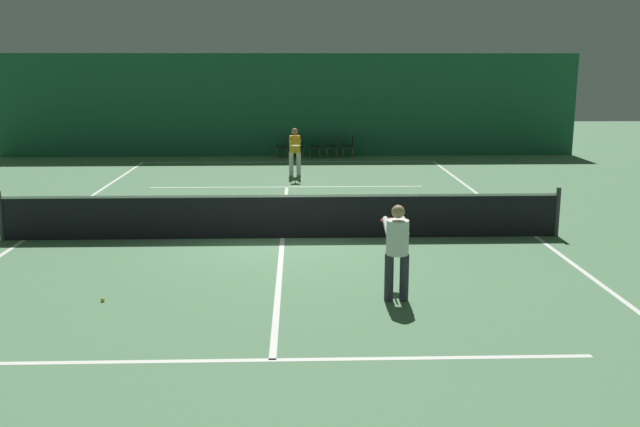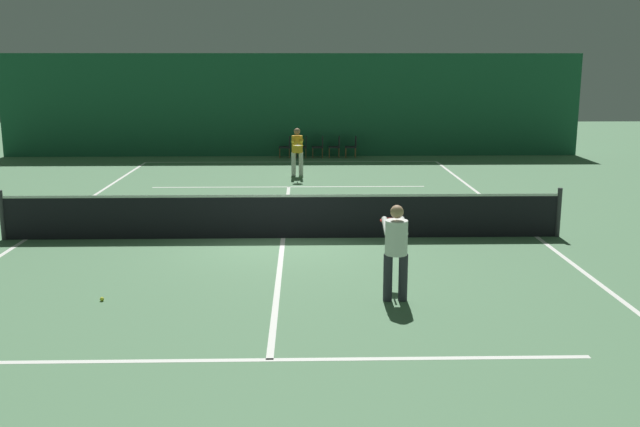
{
  "view_description": "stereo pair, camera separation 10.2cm",
  "coord_description": "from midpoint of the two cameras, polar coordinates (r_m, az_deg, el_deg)",
  "views": [
    {
      "loc": [
        0.34,
        -14.89,
        3.72
      ],
      "look_at": [
        0.76,
        -1.63,
        0.89
      ],
      "focal_mm": 40.0,
      "sensor_mm": 36.0,
      "label": 1
    },
    {
      "loc": [
        0.44,
        -14.9,
        3.72
      ],
      "look_at": [
        0.76,
        -1.63,
        0.89
      ],
      "focal_mm": 40.0,
      "sensor_mm": 36.0,
      "label": 2
    }
  ],
  "objects": [
    {
      "name": "ground_plane",
      "position": [
        15.36,
        -2.78,
        -1.98
      ],
      "size": [
        60.0,
        60.0,
        0.0
      ],
      "primitive_type": "plane",
      "color": "#56845B"
    },
    {
      "name": "backdrop_curtain",
      "position": [
        28.61,
        -2.16,
        8.65
      ],
      "size": [
        23.0,
        0.12,
        4.04
      ],
      "color": "#1E5B3D",
      "rests_on": "ground"
    },
    {
      "name": "court_line_baseline_far",
      "position": [
        27.05,
        -2.18,
        4.15
      ],
      "size": [
        11.0,
        0.1,
        0.0
      ],
      "color": "white",
      "rests_on": "ground"
    },
    {
      "name": "court_line_service_far",
      "position": [
        21.62,
        -2.38,
        2.15
      ],
      "size": [
        8.25,
        0.1,
        0.0
      ],
      "color": "white",
      "rests_on": "ground"
    },
    {
      "name": "court_line_service_near",
      "position": [
        9.28,
        -3.74,
        -11.6
      ],
      "size": [
        8.25,
        0.1,
        0.0
      ],
      "color": "white",
      "rests_on": "ground"
    },
    {
      "name": "court_line_sideline_left",
      "position": [
        16.44,
        -22.33,
        -1.94
      ],
      "size": [
        0.1,
        23.8,
        0.0
      ],
      "color": "white",
      "rests_on": "ground"
    },
    {
      "name": "court_line_sideline_right",
      "position": [
        16.18,
        17.1,
        -1.78
      ],
      "size": [
        0.1,
        23.8,
        0.0
      ],
      "color": "white",
      "rests_on": "ground"
    },
    {
      "name": "court_line_centre",
      "position": [
        15.36,
        -2.78,
        -1.97
      ],
      "size": [
        0.1,
        12.8,
        0.0
      ],
      "color": "white",
      "rests_on": "ground"
    },
    {
      "name": "tennis_net",
      "position": [
        15.24,
        -2.8,
        -0.12
      ],
      "size": [
        12.0,
        0.1,
        1.07
      ],
      "color": "black",
      "rests_on": "ground"
    },
    {
      "name": "player_near",
      "position": [
        11.27,
        6.34,
        -2.5
      ],
      "size": [
        0.39,
        1.3,
        1.55
      ],
      "rotation": [
        0.0,
        0.0,
        1.56
      ],
      "color": "#2D2D38",
      "rests_on": "ground"
    },
    {
      "name": "player_far",
      "position": [
        23.6,
        -1.71,
        5.24
      ],
      "size": [
        0.41,
        1.32,
        1.58
      ],
      "rotation": [
        0.0,
        0.0,
        -1.54
      ],
      "color": "beige",
      "rests_on": "ground"
    },
    {
      "name": "courtside_chair_0",
      "position": [
        28.2,
        -2.6,
        5.46
      ],
      "size": [
        0.44,
        0.44,
        0.84
      ],
      "rotation": [
        0.0,
        0.0,
        -1.57
      ],
      "color": "brown",
      "rests_on": "ground"
    },
    {
      "name": "courtside_chair_1",
      "position": [
        28.19,
        -1.26,
        5.47
      ],
      "size": [
        0.44,
        0.44,
        0.84
      ],
      "rotation": [
        0.0,
        0.0,
        -1.57
      ],
      "color": "brown",
      "rests_on": "ground"
    },
    {
      "name": "courtside_chair_2",
      "position": [
        28.2,
        0.07,
        5.48
      ],
      "size": [
        0.44,
        0.44,
        0.84
      ],
      "rotation": [
        0.0,
        0.0,
        -1.57
      ],
      "color": "brown",
      "rests_on": "ground"
    },
    {
      "name": "courtside_chair_3",
      "position": [
        28.23,
        1.4,
        5.48
      ],
      "size": [
        0.44,
        0.44,
        0.84
      ],
      "rotation": [
        0.0,
        0.0,
        -1.57
      ],
      "color": "brown",
      "rests_on": "ground"
    },
    {
      "name": "courtside_chair_4",
      "position": [
        28.26,
        2.72,
        5.48
      ],
      "size": [
        0.44,
        0.44,
        0.84
      ],
      "rotation": [
        0.0,
        0.0,
        -1.57
      ],
      "color": "brown",
      "rests_on": "ground"
    },
    {
      "name": "tennis_ball",
      "position": [
        11.88,
        -16.81,
        -6.57
      ],
      "size": [
        0.07,
        0.07,
        0.07
      ],
      "color": "#D1DB33",
      "rests_on": "ground"
    }
  ]
}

